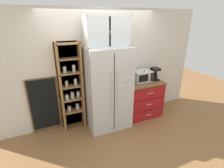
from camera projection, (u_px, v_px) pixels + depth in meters
name	position (u px, v px, depth m)	size (l,w,h in m)	color
ground_plane	(108.00, 124.00, 4.01)	(10.75, 10.75, 0.00)	olive
wall_back_cream	(101.00, 68.00, 3.89)	(5.04, 0.10, 2.55)	silver
refrigerator	(108.00, 89.00, 3.69)	(0.92, 0.71, 1.81)	silver
pantry_shelf_column	(71.00, 86.00, 3.63)	(0.52, 0.28, 1.92)	brown
counter_cabinet	(142.00, 98.00, 4.25)	(0.93, 0.62, 0.91)	#A8161C
microwave	(142.00, 76.00, 4.07)	(0.44, 0.33, 0.26)	silver
coffee_maker	(155.00, 74.00, 4.15)	(0.17, 0.20, 0.31)	black
mug_navy	(132.00, 81.00, 3.98)	(0.11, 0.08, 0.09)	navy
bottle_clear	(143.00, 77.00, 4.06)	(0.06, 0.06, 0.26)	silver
bottle_amber	(144.00, 77.00, 4.03)	(0.06, 0.06, 0.28)	brown
upper_cabinet	(106.00, 31.00, 3.29)	(0.89, 0.32, 0.58)	silver
chalkboard_menu	(44.00, 105.00, 3.57)	(0.60, 0.04, 1.22)	brown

